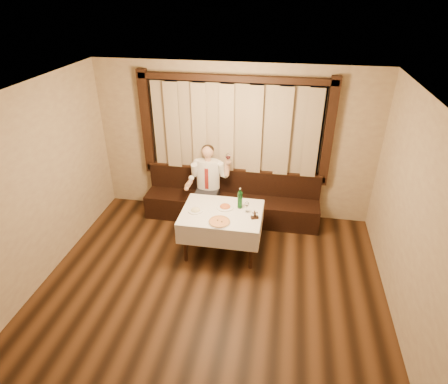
% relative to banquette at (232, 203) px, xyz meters
% --- Properties ---
extents(room, '(5.01, 6.01, 2.81)m').
position_rel_banquette_xyz_m(room, '(-0.00, -1.75, 1.19)').
color(room, black).
rests_on(room, ground).
extents(banquette, '(3.20, 0.61, 0.94)m').
position_rel_banquette_xyz_m(banquette, '(0.00, 0.00, 0.00)').
color(banquette, black).
rests_on(banquette, ground).
extents(dining_table, '(1.27, 0.97, 0.76)m').
position_rel_banquette_xyz_m(dining_table, '(0.00, -1.02, 0.34)').
color(dining_table, black).
rests_on(dining_table, ground).
extents(pizza, '(0.34, 0.34, 0.04)m').
position_rel_banquette_xyz_m(pizza, '(0.02, -1.33, 0.46)').
color(pizza, white).
rests_on(pizza, dining_table).
extents(pasta_red, '(0.28, 0.28, 0.10)m').
position_rel_banquette_xyz_m(pasta_red, '(0.03, -0.90, 0.48)').
color(pasta_red, white).
rests_on(pasta_red, dining_table).
extents(pasta_cream, '(0.24, 0.24, 0.08)m').
position_rel_banquette_xyz_m(pasta_cream, '(-0.41, -1.08, 0.48)').
color(pasta_cream, white).
rests_on(pasta_cream, dining_table).
extents(green_bottle, '(0.08, 0.08, 0.36)m').
position_rel_banquette_xyz_m(green_bottle, '(0.26, -0.86, 0.60)').
color(green_bottle, '#12541E').
rests_on(green_bottle, dining_table).
extents(table_wine_glass, '(0.07, 0.07, 0.19)m').
position_rel_banquette_xyz_m(table_wine_glass, '(0.39, -0.97, 0.58)').
color(table_wine_glass, white).
rests_on(table_wine_glass, dining_table).
extents(cruet_caddy, '(0.13, 0.09, 0.12)m').
position_rel_banquette_xyz_m(cruet_caddy, '(0.53, -1.13, 0.49)').
color(cruet_caddy, black).
rests_on(cruet_caddy, dining_table).
extents(seated_man, '(0.79, 0.59, 1.43)m').
position_rel_banquette_xyz_m(seated_man, '(-0.43, -0.09, 0.52)').
color(seated_man, black).
rests_on(seated_man, ground).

